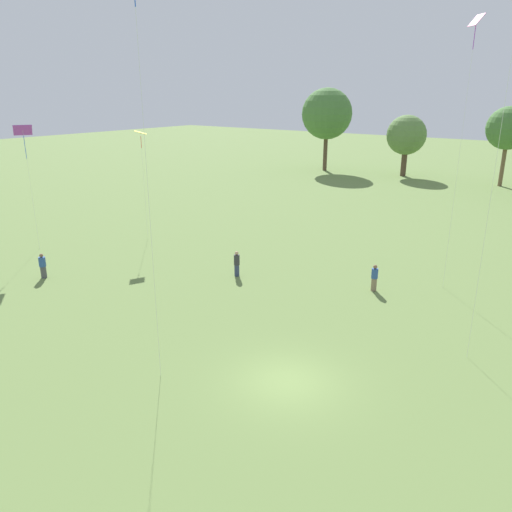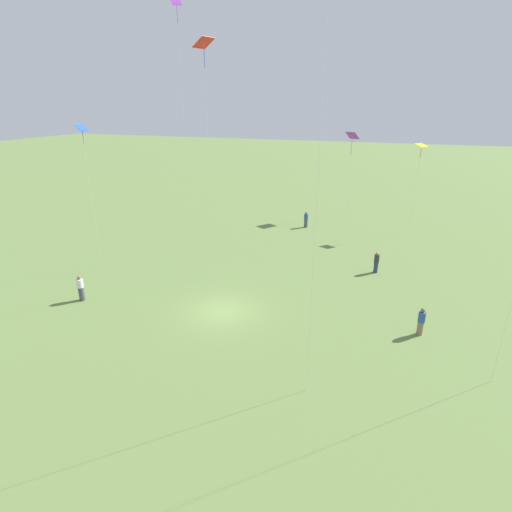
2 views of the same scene
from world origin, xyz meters
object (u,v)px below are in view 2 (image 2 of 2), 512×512
Objects in this scene: person_1 at (421,322)px; kite_3 at (421,148)px; person_3 at (81,288)px; kite_8 at (352,137)px; kite_4 at (204,53)px; kite_2 at (178,22)px; person_4 at (376,262)px; person_0 at (306,220)px; kite_6 at (83,137)px.

person_1 is 0.19× the size of kite_3.
person_3 is 31.55m from kite_8.
kite_4 reaches higher than person_1.
kite_2 is 2.20× the size of kite_8.
person_4 is 18.41m from kite_8.
kite_8 reaches higher than person_0.
kite_2 is at bearing 81.57° from person_3.
kite_3 is 22.56m from kite_4.
person_4 is at bearing 177.94° from kite_8.
kite_4 is at bearing -2.04° from person_4.
kite_2 reaches higher than kite_3.
person_3 is 0.08× the size of kite_2.
kite_4 reaches higher than person_3.
kite_4 is (-6.36, 6.58, 14.26)m from person_3.
kite_3 is 0.93× the size of kite_8.
kite_2 is 1.28× the size of kite_4.
kite_8 is (-10.66, 14.54, -10.05)m from kite_2.
kite_6 is (1.42, -9.00, -5.12)m from kite_4.
kite_8 reaches higher than person_4.
kite_2 reaches higher than kite_4.
person_1 is 31.47m from kite_2.
person_0 is at bearing -77.35° from person_4.
person_3 is 10.67m from kite_6.
kite_8 is at bearing 42.61° from kite_2.
kite_8 is (-20.98, 7.03, -6.39)m from kite_4.
kite_2 is 20.64m from kite_8.
person_3 reaches higher than person_4.
kite_2 is at bearing -77.07° from person_1.
kite_3 is 0.80× the size of kite_6.
person_1 is 20.58m from kite_4.
person_4 is 0.20× the size of kite_3.
person_4 reaches higher than person_1.
person_1 is 26.64m from kite_8.
person_0 is 20.96m from kite_4.
kite_3 is (-22.74, 20.53, 7.44)m from person_3.
person_0 is 12.80m from kite_3.
kite_8 is at bearing -118.21° from person_1.
kite_6 reaches higher than person_4.
kite_4 reaches higher than person_4.
kite_4 is at bearing 3.33° from person_0.
kite_3 is at bearing -133.72° from person_1.
person_0 is 0.19× the size of kite_3.
kite_2 is 2.36× the size of kite_3.
kite_3 is 8.32m from kite_8.
person_0 is 0.18× the size of kite_8.
person_4 is at bearing -9.50° from kite_2.
person_1 is at bearing 84.27° from person_4.
kite_4 is (16.37, -13.94, 6.82)m from kite_3.
person_3 is 0.19× the size of kite_8.
person_1 is at bearing 179.43° from kite_8.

